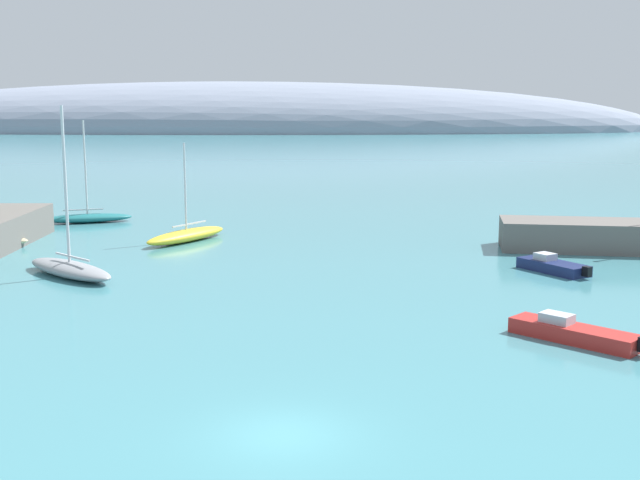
{
  "coord_description": "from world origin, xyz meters",
  "views": [
    {
      "loc": [
        1.11,
        -23.6,
        10.06
      ],
      "look_at": [
        1.03,
        20.64,
        2.44
      ],
      "focal_mm": 46.38,
      "sensor_mm": 36.0,
      "label": 1
    }
  ],
  "objects_px": {
    "sailboat_yellow_mid_mooring": "(188,235)",
    "sailboat_teal_near_shore": "(89,217)",
    "motorboat_red_alongside_breakwater": "(575,333)",
    "motorboat_navy_foreground": "(555,266)",
    "sailboat_grey_outer_mooring": "(71,268)"
  },
  "relations": [
    {
      "from": "sailboat_teal_near_shore",
      "to": "motorboat_navy_foreground",
      "type": "xyz_separation_m",
      "value": [
        32.68,
        -19.49,
        -0.07
      ]
    },
    {
      "from": "sailboat_yellow_mid_mooring",
      "to": "motorboat_red_alongside_breakwater",
      "type": "bearing_deg",
      "value": 72.4
    },
    {
      "from": "sailboat_yellow_mid_mooring",
      "to": "motorboat_red_alongside_breakwater",
      "type": "height_order",
      "value": "sailboat_yellow_mid_mooring"
    },
    {
      "from": "sailboat_teal_near_shore",
      "to": "motorboat_red_alongside_breakwater",
      "type": "distance_m",
      "value": 44.7
    },
    {
      "from": "sailboat_yellow_mid_mooring",
      "to": "motorboat_red_alongside_breakwater",
      "type": "distance_m",
      "value": 31.63
    },
    {
      "from": "sailboat_grey_outer_mooring",
      "to": "motorboat_red_alongside_breakwater",
      "type": "xyz_separation_m",
      "value": [
        24.91,
        -12.74,
        -0.13
      ]
    },
    {
      "from": "sailboat_yellow_mid_mooring",
      "to": "motorboat_navy_foreground",
      "type": "distance_m",
      "value": 25.39
    },
    {
      "from": "sailboat_yellow_mid_mooring",
      "to": "motorboat_red_alongside_breakwater",
      "type": "relative_size",
      "value": 1.52
    },
    {
      "from": "sailboat_teal_near_shore",
      "to": "motorboat_red_alongside_breakwater",
      "type": "bearing_deg",
      "value": -65.67
    },
    {
      "from": "sailboat_yellow_mid_mooring",
      "to": "motorboat_navy_foreground",
      "type": "relative_size",
      "value": 1.62
    },
    {
      "from": "sailboat_yellow_mid_mooring",
      "to": "sailboat_teal_near_shore",
      "type": "bearing_deg",
      "value": -100.58
    },
    {
      "from": "sailboat_grey_outer_mooring",
      "to": "motorboat_navy_foreground",
      "type": "height_order",
      "value": "sailboat_grey_outer_mooring"
    },
    {
      "from": "sailboat_teal_near_shore",
      "to": "sailboat_grey_outer_mooring",
      "type": "relative_size",
      "value": 0.86
    },
    {
      "from": "sailboat_yellow_mid_mooring",
      "to": "sailboat_grey_outer_mooring",
      "type": "xyz_separation_m",
      "value": [
        -4.8,
        -11.67,
        0.04
      ]
    },
    {
      "from": "sailboat_yellow_mid_mooring",
      "to": "motorboat_red_alongside_breakwater",
      "type": "xyz_separation_m",
      "value": [
        20.11,
        -24.41,
        -0.1
      ]
    }
  ]
}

